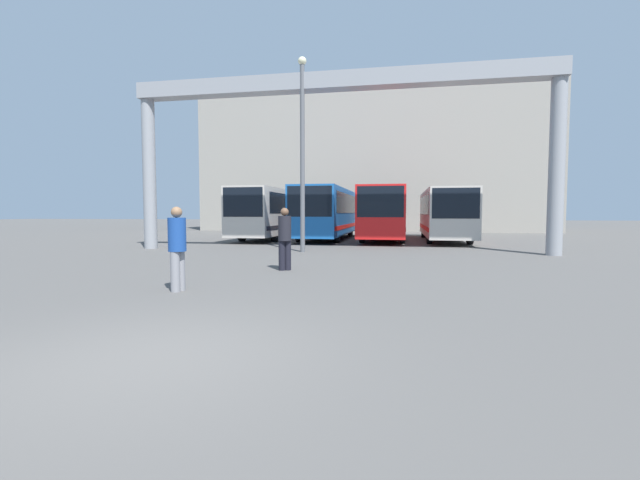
{
  "coord_description": "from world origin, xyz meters",
  "views": [
    {
      "loc": [
        2.85,
        -4.43,
        1.71
      ],
      "look_at": [
        -1.26,
        17.25,
        0.3
      ],
      "focal_mm": 24.0,
      "sensor_mm": 36.0,
      "label": 1
    }
  ],
  "objects": [
    {
      "name": "bus_slot_2",
      "position": [
        1.82,
        22.75,
        1.82
      ],
      "size": [
        2.57,
        11.01,
        3.15
      ],
      "color": "red",
      "rests_on": "ground"
    },
    {
      "name": "pedestrian_near_right",
      "position": [
        -1.91,
        4.06,
        0.98
      ],
      "size": [
        0.38,
        0.38,
        1.84
      ],
      "rotation": [
        0.0,
        0.0,
        1.41
      ],
      "color": "gray",
      "rests_on": "ground"
    },
    {
      "name": "bus_slot_1",
      "position": [
        -1.82,
        22.77,
        1.84
      ],
      "size": [
        2.6,
        11.07,
        3.2
      ],
      "color": "#1959A5",
      "rests_on": "ground"
    },
    {
      "name": "ground_plane",
      "position": [
        0.0,
        0.0,
        0.0
      ],
      "size": [
        200.0,
        200.0,
        0.0
      ],
      "primitive_type": "plane",
      "color": "#514F4C"
    },
    {
      "name": "lamp_post",
      "position": [
        -1.37,
        13.74,
        4.54
      ],
      "size": [
        0.36,
        0.36,
        8.35
      ],
      "color": "#595B60",
      "rests_on": "ground"
    },
    {
      "name": "bus_slot_3",
      "position": [
        5.46,
        22.76,
        1.74
      ],
      "size": [
        2.47,
        11.04,
        3.02
      ],
      "color": "beige",
      "rests_on": "ground"
    },
    {
      "name": "bus_slot_0",
      "position": [
        -5.46,
        23.12,
        1.83
      ],
      "size": [
        2.45,
        11.76,
        3.17
      ],
      "color": "beige",
      "rests_on": "ground"
    },
    {
      "name": "building_backdrop",
      "position": [
        0.0,
        39.84,
        6.97
      ],
      "size": [
        32.36,
        12.0,
        13.95
      ],
      "color": "gray",
      "rests_on": "ground"
    },
    {
      "name": "overhead_gantry",
      "position": [
        0.0,
        14.08,
        6.08
      ],
      "size": [
        18.38,
        0.8,
        7.69
      ],
      "color": "gray",
      "rests_on": "ground"
    },
    {
      "name": "pedestrian_near_left",
      "position": [
        -0.53,
        7.79,
        0.98
      ],
      "size": [
        0.39,
        0.39,
        1.85
      ],
      "rotation": [
        0.0,
        0.0,
        3.65
      ],
      "color": "black",
      "rests_on": "ground"
    }
  ]
}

